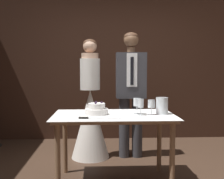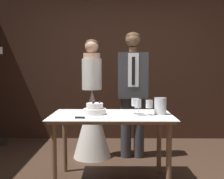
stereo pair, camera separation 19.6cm
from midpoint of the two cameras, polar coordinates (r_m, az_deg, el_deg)
wall_back at (r=5.11m, az=2.64°, el=5.70°), size 5.11×0.12×2.80m
cake_table at (r=3.14m, az=1.73°, el=-6.76°), size 1.34×0.80×0.77m
tiered_cake at (r=3.14m, az=-1.76°, el=-4.07°), size 0.25×0.25×0.15m
cake_knife at (r=2.87m, az=-3.01°, el=-5.80°), size 0.43×0.06×0.02m
wine_glass_near at (r=3.06m, az=7.20°, el=-2.94°), size 0.06×0.06×0.18m
wine_glass_middle at (r=3.15m, az=6.49°, el=-2.69°), size 0.08×0.08×0.18m
wine_glass_far at (r=3.10m, az=9.37°, el=-3.11°), size 0.08×0.08×0.17m
hurricane_candle at (r=3.18m, az=11.54°, el=-3.40°), size 0.14×0.14×0.19m
bride at (r=4.03m, az=-2.68°, el=-5.15°), size 0.54×0.54×1.69m
groom at (r=3.99m, az=5.63°, el=0.39°), size 0.42×0.25×1.78m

